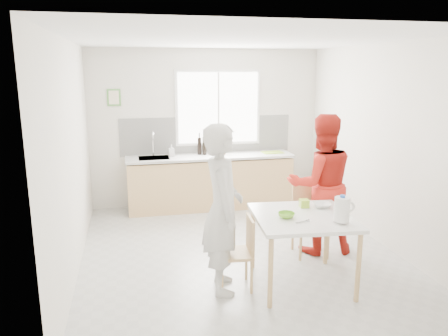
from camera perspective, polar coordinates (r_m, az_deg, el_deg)
The scene contains 21 objects.
ground at distance 5.89m, azimuth 1.81°, elevation -10.81°, with size 4.50×4.50×0.00m, color #B7B7B2.
room_shell at distance 5.44m, azimuth 1.93°, elevation 5.27°, with size 4.50×4.50×4.50m.
window at distance 7.64m, azimuth -0.76°, elevation 7.87°, with size 1.50×0.06×1.30m.
backsplash at distance 7.67m, azimuth -2.23°, elevation 4.31°, with size 3.00×0.02×0.65m, color white.
picture_frame at distance 7.48m, azimuth -14.19°, elevation 8.92°, with size 0.22×0.03×0.28m.
kitchen_counter at distance 7.55m, azimuth -1.82°, elevation -2.07°, with size 2.84×0.64×1.37m.
dining_table at distance 4.88m, azimuth 10.23°, elevation -7.03°, with size 1.13×1.13×0.80m.
chair_left at distance 4.82m, azimuth 2.13°, elevation -10.58°, with size 0.40×0.40×0.81m.
chair_far at distance 5.79m, azimuth 11.06°, elevation -6.21°, with size 0.45×0.45×0.90m.
person_white at distance 4.63m, azimuth -0.21°, elevation -5.39°, with size 0.66×0.44×1.82m, color silver.
person_red at distance 5.75m, azimuth 12.53°, elevation -2.10°, with size 0.88×0.69×1.82m, color red.
bowl_green at distance 4.74m, azimuth 8.15°, elevation -6.12°, with size 0.18×0.18×0.06m, color #74C02C.
bowl_white at distance 5.16m, azimuth 12.65°, elevation -4.75°, with size 0.21×0.21×0.05m, color white.
milk_jug at distance 4.66m, azimuth 15.19°, elevation -5.19°, with size 0.22×0.16×0.28m.
green_box at distance 5.12m, azimuth 10.43°, elevation -4.57°, with size 0.10×0.10×0.09m, color #9FCE2F.
spoon at distance 4.63m, azimuth 10.14°, elevation -6.92°, with size 0.01×0.01×0.16m, color #A5A5AA.
cutting_board at distance 7.72m, azimuth 6.35°, elevation 2.05°, with size 0.35×0.25×0.01m, color #94BF2C.
wine_bottle_a at distance 7.48m, azimuth -2.57°, elevation 2.96°, with size 0.07×0.07×0.32m, color black.
wine_bottle_b at distance 7.50m, azimuth -3.23°, elevation 2.91°, with size 0.07×0.07×0.30m, color black.
jar_amber at distance 7.50m, azimuth -0.03°, elevation 2.38°, with size 0.06×0.06×0.16m, color olive.
soap_bottle at distance 7.38m, azimuth -6.88°, elevation 2.28°, with size 0.09×0.09×0.20m, color #999999.
Camera 1 is at (-1.34, -5.23, 2.36)m, focal length 35.00 mm.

